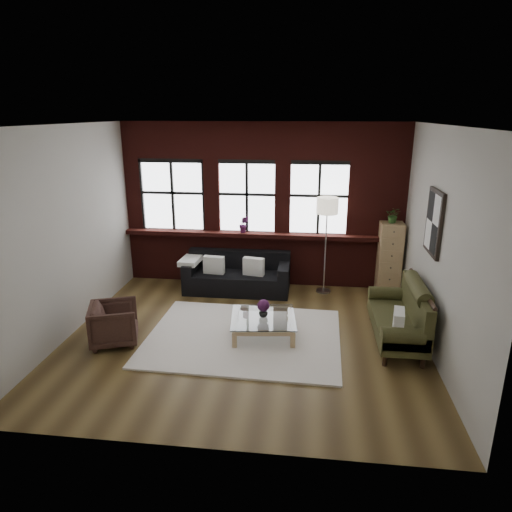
# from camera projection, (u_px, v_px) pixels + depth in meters

# --- Properties ---
(floor) EXTENTS (5.50, 5.50, 0.00)m
(floor) POSITION_uv_depth(u_px,v_px,m) (245.00, 337.00, 7.14)
(floor) COLOR #4C381B
(floor) RESTS_ON ground
(ceiling) EXTENTS (5.50, 5.50, 0.00)m
(ceiling) POSITION_uv_depth(u_px,v_px,m) (243.00, 125.00, 6.17)
(ceiling) COLOR white
(ceiling) RESTS_ON ground
(wall_back) EXTENTS (5.50, 0.00, 5.50)m
(wall_back) POSITION_uv_depth(u_px,v_px,m) (262.00, 205.00, 9.02)
(wall_back) COLOR #B1AEA5
(wall_back) RESTS_ON ground
(wall_front) EXTENTS (5.50, 0.00, 5.50)m
(wall_front) POSITION_uv_depth(u_px,v_px,m) (206.00, 309.00, 4.29)
(wall_front) COLOR #B1AEA5
(wall_front) RESTS_ON ground
(wall_left) EXTENTS (0.00, 5.00, 5.00)m
(wall_left) POSITION_uv_depth(u_px,v_px,m) (66.00, 233.00, 6.97)
(wall_left) COLOR #B1AEA5
(wall_left) RESTS_ON ground
(wall_right) EXTENTS (0.00, 5.00, 5.00)m
(wall_right) POSITION_uv_depth(u_px,v_px,m) (440.00, 245.00, 6.34)
(wall_right) COLOR #B1AEA5
(wall_right) RESTS_ON ground
(brick_backwall) EXTENTS (5.50, 0.12, 3.20)m
(brick_backwall) POSITION_uv_depth(u_px,v_px,m) (262.00, 206.00, 8.96)
(brick_backwall) COLOR #42130F
(brick_backwall) RESTS_ON floor
(sill_ledge) EXTENTS (5.50, 0.30, 0.08)m
(sill_ledge) POSITION_uv_depth(u_px,v_px,m) (262.00, 235.00, 9.05)
(sill_ledge) COLOR #42130F
(sill_ledge) RESTS_ON brick_backwall
(window_left) EXTENTS (1.38, 0.10, 1.50)m
(window_left) POSITION_uv_depth(u_px,v_px,m) (173.00, 196.00, 9.13)
(window_left) COLOR black
(window_left) RESTS_ON brick_backwall
(window_mid) EXTENTS (1.38, 0.10, 1.50)m
(window_mid) POSITION_uv_depth(u_px,v_px,m) (247.00, 198.00, 8.96)
(window_mid) COLOR black
(window_mid) RESTS_ON brick_backwall
(window_right) EXTENTS (1.38, 0.10, 1.50)m
(window_right) POSITION_uv_depth(u_px,v_px,m) (319.00, 200.00, 8.80)
(window_right) COLOR black
(window_right) RESTS_ON brick_backwall
(wall_poster) EXTENTS (0.05, 0.74, 0.94)m
(wall_poster) POSITION_uv_depth(u_px,v_px,m) (434.00, 222.00, 6.55)
(wall_poster) COLOR black
(wall_poster) RESTS_ON wall_right
(shag_rug) EXTENTS (3.02, 2.41, 0.03)m
(shag_rug) POSITION_uv_depth(u_px,v_px,m) (244.00, 337.00, 7.12)
(shag_rug) COLOR white
(shag_rug) RESTS_ON floor
(dark_sofa) EXTENTS (2.02, 0.82, 0.73)m
(dark_sofa) POSITION_uv_depth(u_px,v_px,m) (237.00, 273.00, 8.87)
(dark_sofa) COLOR black
(dark_sofa) RESTS_ON floor
(pillow_a) EXTENTS (0.41, 0.18, 0.34)m
(pillow_a) POSITION_uv_depth(u_px,v_px,m) (214.00, 265.00, 8.77)
(pillow_a) COLOR white
(pillow_a) RESTS_ON dark_sofa
(pillow_b) EXTENTS (0.42, 0.21, 0.34)m
(pillow_b) POSITION_uv_depth(u_px,v_px,m) (254.00, 266.00, 8.68)
(pillow_b) COLOR white
(pillow_b) RESTS_ON dark_sofa
(vintage_settee) EXTENTS (0.76, 1.72, 0.92)m
(vintage_settee) POSITION_uv_depth(u_px,v_px,m) (397.00, 314.00, 6.87)
(vintage_settee) COLOR #343318
(vintage_settee) RESTS_ON floor
(pillow_settee) EXTENTS (0.20, 0.40, 0.34)m
(pillow_settee) POSITION_uv_depth(u_px,v_px,m) (398.00, 322.00, 6.35)
(pillow_settee) COLOR white
(pillow_settee) RESTS_ON vintage_settee
(armchair) EXTENTS (0.88, 0.87, 0.63)m
(armchair) POSITION_uv_depth(u_px,v_px,m) (114.00, 324.00, 6.88)
(armchair) COLOR #331F19
(armchair) RESTS_ON floor
(coffee_table) EXTENTS (1.09, 1.09, 0.33)m
(coffee_table) POSITION_uv_depth(u_px,v_px,m) (263.00, 326.00, 7.15)
(coffee_table) COLOR tan
(coffee_table) RESTS_ON shag_rug
(vase) EXTENTS (0.17, 0.17, 0.15)m
(vase) POSITION_uv_depth(u_px,v_px,m) (263.00, 312.00, 7.08)
(vase) COLOR #B2B2B2
(vase) RESTS_ON coffee_table
(flowers) EXTENTS (0.19, 0.19, 0.19)m
(flowers) POSITION_uv_depth(u_px,v_px,m) (263.00, 306.00, 7.05)
(flowers) COLOR #4B1947
(flowers) RESTS_ON vase
(drawer_chest) EXTENTS (0.43, 0.43, 1.39)m
(drawer_chest) POSITION_uv_depth(u_px,v_px,m) (389.00, 258.00, 8.72)
(drawer_chest) COLOR tan
(drawer_chest) RESTS_ON floor
(potted_plant_top) EXTENTS (0.32, 0.29, 0.29)m
(potted_plant_top) POSITION_uv_depth(u_px,v_px,m) (393.00, 215.00, 8.46)
(potted_plant_top) COLOR #2D5923
(potted_plant_top) RESTS_ON drawer_chest
(floor_lamp) EXTENTS (0.40, 0.40, 2.01)m
(floor_lamp) POSITION_uv_depth(u_px,v_px,m) (326.00, 242.00, 8.64)
(floor_lamp) COLOR #A5A5A8
(floor_lamp) RESTS_ON floor
(sill_plant) EXTENTS (0.18, 0.15, 0.33)m
(sill_plant) POSITION_uv_depth(u_px,v_px,m) (244.00, 224.00, 9.00)
(sill_plant) COLOR #4B1947
(sill_plant) RESTS_ON sill_ledge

